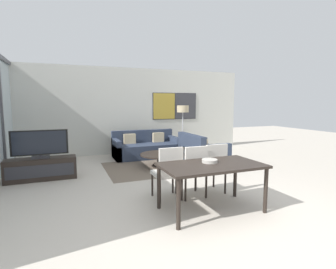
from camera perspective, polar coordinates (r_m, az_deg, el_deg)
ground_plane at (r=3.86m, az=15.46°, el=-18.99°), size 24.00×24.00×0.00m
wall_back at (r=8.83m, az=-7.37°, el=5.16°), size 8.01×0.09×2.80m
area_rug at (r=6.94m, az=-1.57°, el=-6.97°), size 2.84×2.00×0.01m
tv_console at (r=6.37m, az=-25.85°, el=-6.75°), size 1.43×0.43×0.48m
television at (r=6.27m, az=-26.11°, el=-1.93°), size 1.14×0.20×0.61m
sofa_main at (r=8.16m, az=-4.93°, el=-2.96°), size 1.97×0.93×0.81m
sofa_side at (r=7.46m, az=7.13°, el=-3.94°), size 0.93×1.42×0.81m
coffee_table at (r=6.88m, az=-1.57°, el=-4.88°), size 1.08×1.08×0.35m
dining_table at (r=4.10m, az=9.46°, el=-7.41°), size 1.57×0.88×0.74m
dining_chair_left at (r=4.52m, az=0.10°, el=-7.75°), size 0.46×0.46×0.93m
dining_chair_centre at (r=4.65m, az=5.47°, el=-7.35°), size 0.46×0.46×0.93m
dining_chair_right at (r=4.93m, az=9.73°, el=-6.62°), size 0.46×0.46×0.93m
fruit_bowl at (r=4.18m, az=9.05°, el=-5.63°), size 0.25×0.25×0.05m
floor_lamp at (r=8.61m, az=3.25°, el=4.90°), size 0.38×0.38×1.58m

